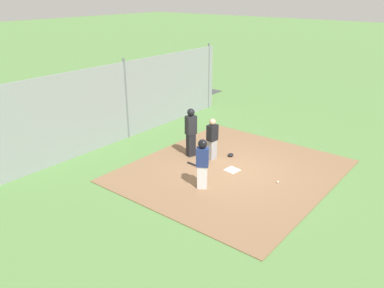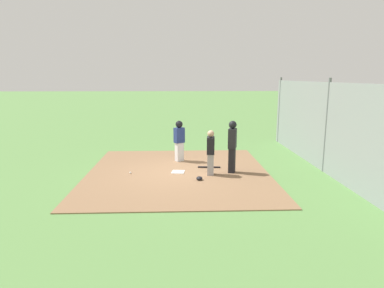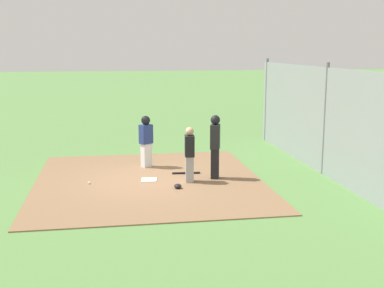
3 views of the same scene
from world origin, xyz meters
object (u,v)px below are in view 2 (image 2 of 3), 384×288
runner (179,138)px  baseball (130,173)px  baseball_bat (209,167)px  home_plate (178,172)px  catcher_mask (199,178)px  catcher (211,152)px  umpire (232,145)px

runner → baseball: (-1.79, 1.73, -0.90)m
runner → baseball_bat: runner is taller
baseball_bat → home_plate: bearing=29.1°
catcher_mask → catcher: bearing=-34.1°
home_plate → catcher_mask: size_ratio=1.83×
umpire → baseball_bat: 1.37m
catcher_mask → baseball: bearing=70.8°
umpire → baseball_bat: (0.62, 0.75, -0.96)m
catcher → baseball_bat: catcher is taller
home_plate → baseball: (-0.14, 1.68, 0.03)m
home_plate → umpire: 2.15m
baseball_bat → catcher_mask: (-1.51, 0.46, 0.03)m
catcher → runner: runner is taller
baseball_bat → baseball: baseball is taller
catcher → runner: size_ratio=0.95×
catcher_mask → runner: bearing=14.0°
catcher → baseball_bat: bearing=-86.7°
home_plate → catcher_mask: catcher_mask is taller
runner → baseball_bat: (-1.12, -1.11, -0.91)m
home_plate → catcher_mask: (-0.97, -0.70, 0.05)m
runner → baseball: bearing=-76.3°
runner → baseball_bat: 1.82m
catcher_mask → baseball: size_ratio=3.24×
catcher → baseball: (0.21, 2.81, -0.77)m
home_plate → baseball_bat: (0.54, -1.16, 0.02)m
home_plate → runner: runner is taller
catcher → catcher_mask: size_ratio=6.51×
catcher → runner: bearing=-56.0°
baseball_bat → baseball: 2.92m
home_plate → catcher: bearing=-107.1°
home_plate → baseball_bat: bearing=-65.2°
home_plate → baseball_bat: baseball_bat is taller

